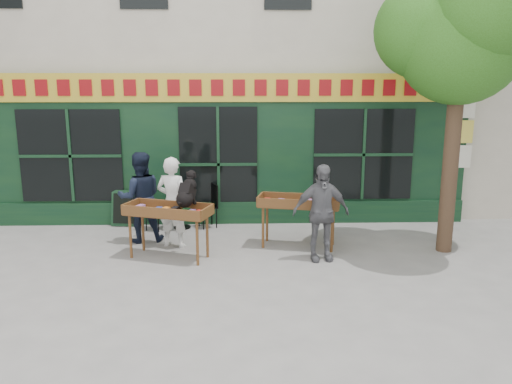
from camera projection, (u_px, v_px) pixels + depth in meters
ground at (214, 258)px, 8.97m from camera, size 80.00×80.00×0.00m
building at (222, 14)px, 13.77m from camera, size 14.00×7.26×10.00m
street_tree at (463, 23)px, 8.60m from camera, size 3.05×2.90×5.60m
book_cart_center at (168, 213)px, 8.84m from camera, size 1.62×1.08×0.99m
dog at (187, 188)px, 8.71m from camera, size 0.52×0.68×0.60m
woman at (173, 202)px, 9.47m from camera, size 0.74×0.60×1.74m
book_cart_right at (299, 205)px, 9.48m from camera, size 1.60×0.94×0.99m
man_right at (321, 213)px, 8.74m from camera, size 1.05×0.54×1.72m
bistro_table at (182, 204)px, 10.77m from camera, size 0.60×0.60×0.76m
bistro_chair_left at (152, 204)px, 10.68m from camera, size 0.47×0.47×0.95m
bistro_chair_right at (211, 202)px, 10.87m from camera, size 0.48×0.47×0.95m
potted_plant at (181, 188)px, 10.69m from camera, size 0.15×0.11×0.27m
man_left at (140, 197)px, 9.79m from camera, size 1.00×0.86×1.79m
chalkboard at (124, 208)px, 10.96m from camera, size 0.58×0.25×0.79m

